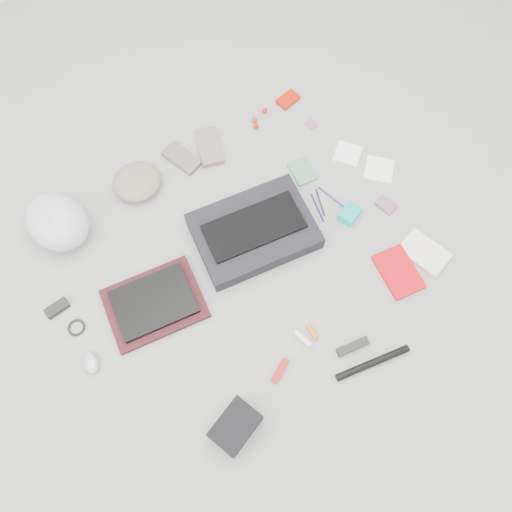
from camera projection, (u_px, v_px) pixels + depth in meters
ground_plane at (256, 261)px, 2.08m from camera, size 4.00×4.00×0.00m
messenger_bag at (254, 231)px, 2.09m from camera, size 0.55×0.45×0.08m
bag_flap at (254, 226)px, 2.04m from camera, size 0.44×0.27×0.01m
laptop_sleeve at (155, 304)px, 1.99m from camera, size 0.43×0.36×0.03m
laptop at (154, 302)px, 1.97m from camera, size 0.35×0.29×0.02m
bike_helmet at (57, 221)px, 2.05m from camera, size 0.29×0.33×0.18m
beanie at (137, 182)px, 2.18m from camera, size 0.23×0.22×0.08m
mitten_left at (182, 158)px, 2.26m from camera, size 0.13×0.19×0.03m
mitten_right at (209, 147)px, 2.28m from camera, size 0.17×0.22×0.03m
power_brick at (57, 308)px, 1.99m from camera, size 0.10×0.04×0.03m
cable_coil at (76, 328)px, 1.96m from camera, size 0.09×0.09×0.01m
mouse at (91, 363)px, 1.90m from camera, size 0.08×0.10×0.04m
camera_bag at (235, 427)px, 1.77m from camera, size 0.20×0.16×0.11m
multitool at (280, 371)px, 1.90m from camera, size 0.10×0.06×0.02m
toiletry_tube_white at (303, 339)px, 1.94m from camera, size 0.03×0.08×0.02m
toiletry_tube_orange at (312, 332)px, 1.95m from camera, size 0.03×0.07×0.02m
u_lock at (353, 347)px, 1.93m from camera, size 0.13×0.06×0.03m
bike_pump at (373, 363)px, 1.90m from camera, size 0.30×0.11×0.03m
book_red at (398, 272)px, 2.05m from camera, size 0.18×0.24×0.02m
book_white at (424, 253)px, 2.08m from camera, size 0.17×0.22×0.02m
notepad at (302, 171)px, 2.24m from camera, size 0.12×0.14×0.01m
pen_blue at (317, 208)px, 2.17m from camera, size 0.05×0.14×0.01m
pen_black at (320, 202)px, 2.18m from camera, size 0.06×0.13×0.01m
pen_navy at (332, 197)px, 2.19m from camera, size 0.03×0.15×0.01m
accordion_wallet at (349, 214)px, 2.14m from camera, size 0.10×0.09×0.04m
card_deck at (386, 205)px, 2.17m from camera, size 0.07×0.09×0.02m
napkin_top at (348, 153)px, 2.28m from camera, size 0.16×0.16×0.01m
napkin_bottom at (379, 169)px, 2.25m from camera, size 0.18×0.18×0.01m
lollipop_a at (256, 126)px, 2.33m from camera, size 0.03×0.03×0.02m
lollipop_b at (255, 119)px, 2.34m from camera, size 0.03×0.03×0.03m
lollipop_c at (265, 111)px, 2.36m from camera, size 0.03×0.03×0.03m
altoids_tin at (288, 100)px, 2.39m from camera, size 0.11×0.08×0.02m
stamp_sheet at (311, 124)px, 2.34m from camera, size 0.05×0.05×0.00m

